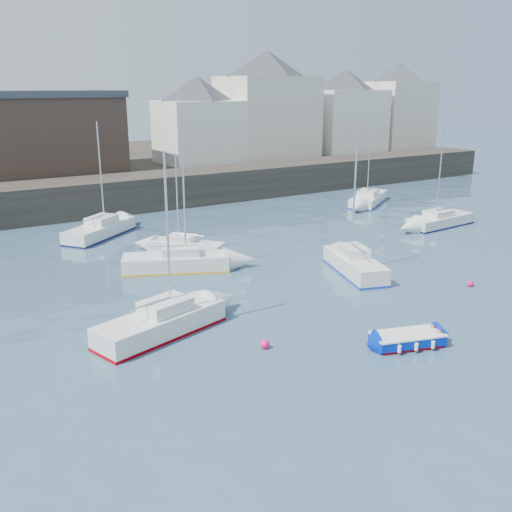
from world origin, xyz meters
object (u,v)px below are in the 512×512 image
sailboat_a (161,322)px  buoy_mid (470,286)px  sailboat_b (176,262)px  sailboat_g (368,199)px  sailboat_h (100,230)px  sailboat_f (185,247)px  sailboat_c (355,264)px  sailboat_d (440,220)px  blue_dinghy (407,339)px  buoy_near (265,348)px  buoy_far (150,264)px

sailboat_a → buoy_mid: sailboat_a is taller
sailboat_b → buoy_mid: (12.83, -11.42, -0.54)m
sailboat_a → sailboat_b: size_ratio=0.99×
buoy_mid → sailboat_g: bearing=61.6°
sailboat_b → sailboat_h: (-1.55, 10.37, 0.01)m
sailboat_f → sailboat_g: size_ratio=0.77×
sailboat_c → sailboat_d: bearing=21.9°
sailboat_b → sailboat_a: bearing=-118.1°
blue_dinghy → sailboat_f: sailboat_f is taller
buoy_near → buoy_far: size_ratio=1.14×
buoy_mid → sailboat_f: bearing=127.2°
sailboat_d → sailboat_f: sailboat_d is taller
sailboat_b → sailboat_h: 10.49m
buoy_mid → buoy_far: (-13.74, 13.47, 0.00)m
blue_dinghy → sailboat_f: bearing=97.0°
sailboat_b → buoy_near: bearing=-95.8°
blue_dinghy → sailboat_d: sailboat_d is taller
sailboat_d → sailboat_h: 26.58m
sailboat_h → buoy_near: bearing=-89.2°
sailboat_b → buoy_far: 2.31m
sailboat_h → buoy_far: (0.64, -8.32, -0.55)m
sailboat_a → sailboat_f: bearing=60.3°
sailboat_d → sailboat_g: size_ratio=0.92×
buoy_near → buoy_mid: 14.06m
sailboat_b → buoy_far: (-0.91, 2.05, -0.54)m
sailboat_f → sailboat_h: bearing=115.1°
sailboat_a → sailboat_h: (2.88, 18.65, -0.03)m
buoy_near → buoy_mid: (14.05, 0.54, 0.00)m
blue_dinghy → sailboat_d: size_ratio=0.43×
sailboat_a → sailboat_g: (28.40, 17.45, -0.09)m
sailboat_f → buoy_far: (-2.86, -0.86, -0.47)m
sailboat_b → sailboat_f: (1.95, 2.91, -0.07)m
blue_dinghy → sailboat_c: bearing=62.0°
sailboat_a → sailboat_d: 28.13m
sailboat_d → blue_dinghy: bearing=-142.1°
sailboat_d → buoy_mid: sailboat_d is taller
sailboat_g → buoy_mid: size_ratio=24.08×
sailboat_g → buoy_mid: 23.42m
sailboat_a → sailboat_f: 12.88m
blue_dinghy → sailboat_g: 31.27m
buoy_far → buoy_mid: bearing=-44.4°
sailboat_f → sailboat_h: sailboat_h is taller
sailboat_c → buoy_mid: size_ratio=21.36×
sailboat_f → sailboat_d: bearing=-9.7°
sailboat_c → buoy_near: (-10.08, -5.78, -0.58)m
sailboat_a → buoy_far: sailboat_a is taller
sailboat_g → buoy_far: (-24.88, -7.12, -0.49)m
sailboat_a → blue_dinghy: bearing=-38.1°
sailboat_a → sailboat_g: 33.33m
blue_dinghy → buoy_far: size_ratio=9.38×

